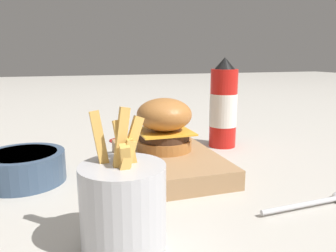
{
  "coord_description": "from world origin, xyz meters",
  "views": [
    {
      "loc": [
        -0.6,
        0.24,
        0.21
      ],
      "look_at": [
        -0.05,
        0.06,
        0.08
      ],
      "focal_mm": 35.0,
      "sensor_mm": 36.0,
      "label": 1
    }
  ],
  "objects_px": {
    "ketchup_bottle": "(223,106)",
    "burger": "(164,124)",
    "side_bowl": "(24,166)",
    "fries_basket": "(123,204)",
    "serving_board": "(168,161)"
  },
  "relations": [
    {
      "from": "serving_board",
      "to": "ketchup_bottle",
      "type": "xyz_separation_m",
      "value": [
        0.12,
        -0.17,
        0.08
      ]
    },
    {
      "from": "ketchup_bottle",
      "to": "burger",
      "type": "bearing_deg",
      "value": 118.75
    },
    {
      "from": "burger",
      "to": "ketchup_bottle",
      "type": "relative_size",
      "value": 0.5
    },
    {
      "from": "fries_basket",
      "to": "ketchup_bottle",
      "type": "bearing_deg",
      "value": -40.97
    },
    {
      "from": "burger",
      "to": "fries_basket",
      "type": "bearing_deg",
      "value": 153.32
    },
    {
      "from": "serving_board",
      "to": "burger",
      "type": "bearing_deg",
      "value": 0.79
    },
    {
      "from": "ketchup_bottle",
      "to": "fries_basket",
      "type": "xyz_separation_m",
      "value": [
        -0.34,
        0.29,
        -0.04
      ]
    },
    {
      "from": "burger",
      "to": "ketchup_bottle",
      "type": "bearing_deg",
      "value": -61.25
    },
    {
      "from": "fries_basket",
      "to": "side_bowl",
      "type": "xyz_separation_m",
      "value": [
        0.24,
        0.12,
        -0.02
      ]
    },
    {
      "from": "ketchup_bottle",
      "to": "side_bowl",
      "type": "relative_size",
      "value": 1.53
    },
    {
      "from": "ketchup_bottle",
      "to": "fries_basket",
      "type": "distance_m",
      "value": 0.45
    },
    {
      "from": "fries_basket",
      "to": "side_bowl",
      "type": "relative_size",
      "value": 1.17
    },
    {
      "from": "fries_basket",
      "to": "burger",
      "type": "bearing_deg",
      "value": -26.68
    },
    {
      "from": "ketchup_bottle",
      "to": "side_bowl",
      "type": "height_order",
      "value": "ketchup_bottle"
    },
    {
      "from": "serving_board",
      "to": "side_bowl",
      "type": "relative_size",
      "value": 1.96
    }
  ]
}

